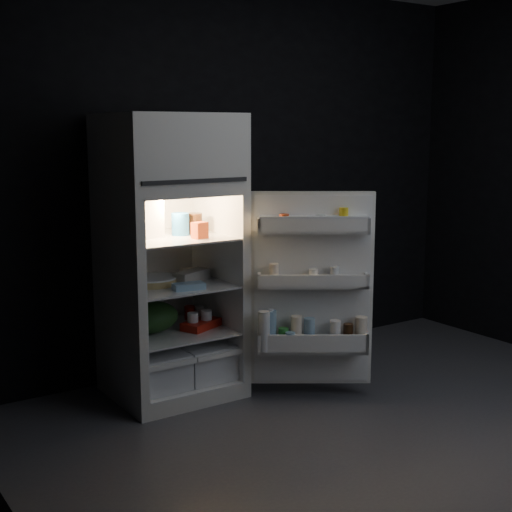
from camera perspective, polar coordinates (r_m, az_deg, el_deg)
floor at (r=4.16m, az=11.25°, el=-13.98°), size 4.00×3.40×0.00m
wall_back at (r=5.15m, az=-1.75°, el=6.39°), size 4.00×0.00×2.70m
wall_left at (r=2.77m, az=-18.43°, el=2.65°), size 0.00×3.40×2.70m
refrigerator at (r=4.51m, az=-7.04°, el=0.73°), size 0.76×0.71×1.78m
fridge_door at (r=4.44m, az=4.44°, el=-2.95°), size 0.71×0.56×1.22m
milk_jug at (r=4.44m, az=-8.82°, el=3.03°), size 0.18×0.18×0.24m
mayo_jar at (r=4.50m, az=-6.07°, el=2.55°), size 0.15×0.15×0.14m
jam_jar at (r=4.57m, az=-4.94°, el=2.62°), size 0.12×0.12×0.13m
amber_bottle at (r=4.44m, az=-10.69°, el=2.84°), size 0.10×0.10×0.22m
small_carton at (r=4.36m, az=-4.52°, el=2.06°), size 0.10×0.08×0.10m
egg_carton at (r=4.56m, az=-5.17°, el=-1.61°), size 0.28×0.20×0.07m
pie at (r=4.51m, az=-8.30°, el=-2.02°), size 0.41×0.41×0.04m
flat_package at (r=4.34m, az=-5.40°, el=-2.43°), size 0.20×0.12×0.04m
wrapped_pkg at (r=4.73m, az=-5.21°, el=-1.30°), size 0.14×0.12×0.05m
produce_bag at (r=4.53m, az=-8.52°, el=-4.85°), size 0.45×0.42×0.20m
yogurt_tray at (r=4.60m, az=-4.42°, el=-5.47°), size 0.30×0.23×0.05m
small_can_red at (r=4.81m, az=-5.33°, el=-4.53°), size 0.08×0.08×0.09m
small_can_silver at (r=4.80m, az=-4.54°, el=-4.57°), size 0.06×0.06×0.09m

